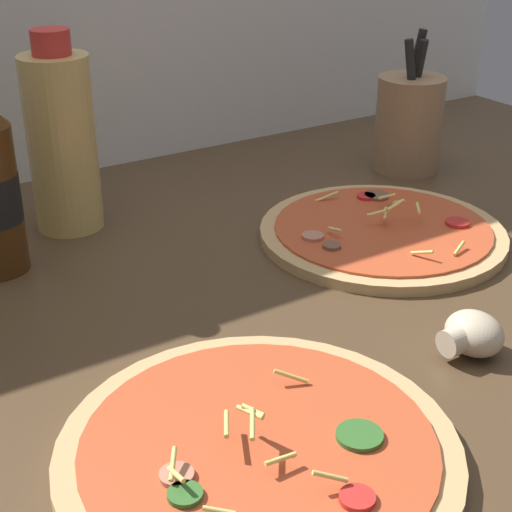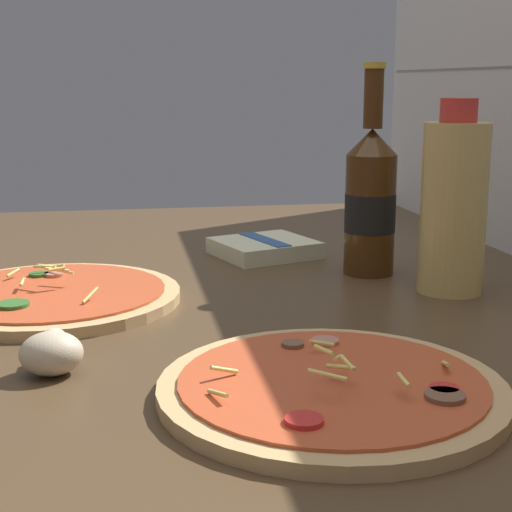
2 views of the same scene
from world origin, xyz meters
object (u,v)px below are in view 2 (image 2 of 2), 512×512
Objects in this scene: oil_bottle at (454,205)px; dish_towel at (264,248)px; mushroom_left at (52,352)px; pizza_far at (332,388)px; beer_bottle at (370,199)px; pizza_near at (52,296)px.

dish_towel is (-23.88, -18.80, -9.58)cm from oil_bottle.
oil_bottle reaches higher than mushroom_left.
pizza_far is 53.71cm from dish_towel.
pizza_far is 44.57cm from beer_bottle.
beer_bottle is at bearing 42.22° from dish_towel.
oil_bottle reaches higher than dish_towel.
beer_bottle is (-7.39, 41.11, 9.32)cm from pizza_near.
oil_bottle is at bearing 142.04° from pizza_far.
pizza_near is at bearing -94.06° from oil_bottle.
dish_towel is at bearing -141.79° from oil_bottle.
beer_bottle is 1.67× the size of dish_towel.
oil_bottle is at bearing 85.94° from pizza_near.
pizza_near is 35.69cm from dish_towel.
beer_bottle is 1.18× the size of oil_bottle.
oil_bottle is at bearing 38.21° from dish_towel.
pizza_far is 1.73× the size of dish_towel.
beer_bottle reaches higher than dish_towel.
mushroom_left is at bearing -112.28° from pizza_far.
dish_towel is at bearing 175.37° from pizza_far.
beer_bottle is at bearing 158.17° from pizza_far.
pizza_near is 42.79cm from beer_bottle.
pizza_near is at bearing -79.81° from beer_bottle.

